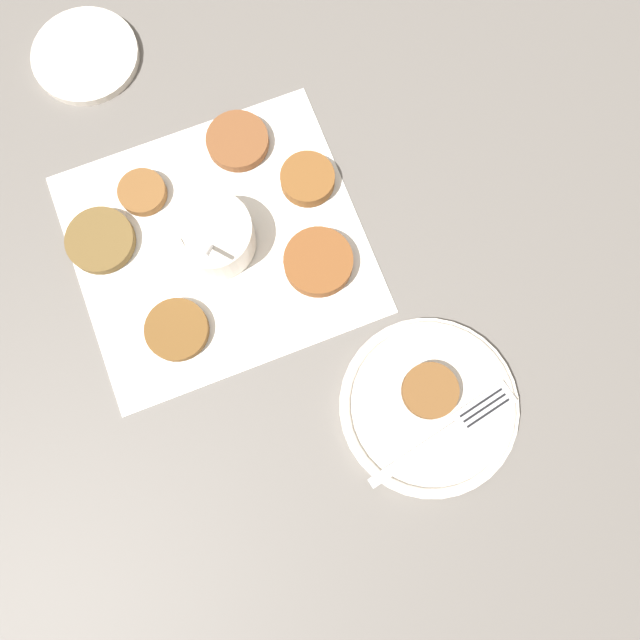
# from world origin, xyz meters

# --- Properties ---
(ground_plane) EXTENTS (4.00, 4.00, 0.00)m
(ground_plane) POSITION_xyz_m (0.00, 0.00, 0.00)
(ground_plane) COLOR #605B56
(napkin) EXTENTS (0.39, 0.37, 0.00)m
(napkin) POSITION_xyz_m (-0.03, -0.01, 0.00)
(napkin) COLOR white
(napkin) RESTS_ON ground_plane
(sauce_bowl) EXTENTS (0.11, 0.10, 0.11)m
(sauce_bowl) POSITION_xyz_m (-0.03, -0.01, 0.03)
(sauce_bowl) COLOR silver
(sauce_bowl) RESTS_ON napkin
(fritter_0) EXTENTS (0.09, 0.09, 0.01)m
(fritter_0) POSITION_xyz_m (0.10, -0.08, 0.01)
(fritter_0) COLOR brown
(fritter_0) RESTS_ON napkin
(fritter_1) EXTENTS (0.09, 0.09, 0.02)m
(fritter_1) POSITION_xyz_m (-0.13, 0.08, 0.01)
(fritter_1) COLOR brown
(fritter_1) RESTS_ON napkin
(fritter_2) EXTENTS (0.08, 0.08, 0.02)m
(fritter_2) POSITION_xyz_m (-0.11, -0.12, 0.01)
(fritter_2) COLOR brown
(fritter_2) RESTS_ON napkin
(fritter_3) EXTENTS (0.07, 0.07, 0.02)m
(fritter_3) POSITION_xyz_m (-0.17, -0.03, 0.01)
(fritter_3) COLOR brown
(fritter_3) RESTS_ON napkin
(fritter_4) EXTENTS (0.08, 0.08, 0.01)m
(fritter_4) POSITION_xyz_m (0.06, 0.07, 0.01)
(fritter_4) COLOR brown
(fritter_4) RESTS_ON napkin
(fritter_5) EXTENTS (0.06, 0.06, 0.01)m
(fritter_5) POSITION_xyz_m (0.03, -0.11, 0.01)
(fritter_5) COLOR brown
(fritter_5) RESTS_ON napkin
(serving_plate) EXTENTS (0.21, 0.21, 0.02)m
(serving_plate) POSITION_xyz_m (-0.16, 0.30, 0.01)
(serving_plate) COLOR silver
(serving_plate) RESTS_ON ground_plane
(fritter_on_plate) EXTENTS (0.07, 0.07, 0.01)m
(fritter_on_plate) POSITION_xyz_m (-0.17, 0.28, 0.03)
(fritter_on_plate) COLOR brown
(fritter_on_plate) RESTS_ON serving_plate
(fork) EXTENTS (0.20, 0.04, 0.00)m
(fork) POSITION_xyz_m (-0.18, 0.33, 0.02)
(fork) COLOR silver
(fork) RESTS_ON serving_plate
(extra_saucer) EXTENTS (0.14, 0.14, 0.01)m
(extra_saucer) POSITION_xyz_m (0.01, -0.33, 0.01)
(extra_saucer) COLOR silver
(extra_saucer) RESTS_ON ground_plane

